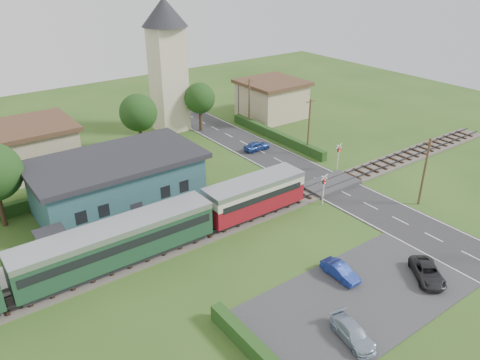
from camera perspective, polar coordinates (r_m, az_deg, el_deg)
ground at (r=43.73m, az=3.68°, el=-5.18°), size 120.00×120.00×0.00m
railway_track at (r=45.00m, az=2.06°, el=-4.00°), size 76.00×3.20×0.49m
road at (r=49.96m, az=12.57°, el=-1.53°), size 6.00×70.00×0.05m
car_park at (r=36.06m, az=14.32°, el=-13.73°), size 17.00×9.00×0.08m
crossing_deck at (r=51.04m, az=10.94°, el=-0.50°), size 6.20×3.40×0.45m
platform at (r=42.89m, az=-11.29°, el=-6.02°), size 30.00×3.00×0.45m
equipment_hut at (r=40.12m, az=-21.85°, el=-7.45°), size 2.30×2.30×2.55m
station_building at (r=46.46m, az=-14.67°, el=-0.28°), size 16.00×9.00×5.30m
train at (r=37.39m, az=-19.27°, el=-8.80°), size 43.20×2.90×3.40m
church_tower at (r=64.81m, az=-8.90°, el=14.71°), size 6.00×6.00×17.60m
house_west at (r=57.78m, az=-24.67°, el=3.50°), size 10.80×8.80×5.50m
house_east at (r=71.46m, az=3.89°, el=9.87°), size 8.80×8.80×5.50m
hedge_carpark at (r=30.54m, az=1.99°, el=-20.14°), size 0.80×9.00×1.20m
hedge_roadside at (r=62.80m, az=4.42°, el=5.43°), size 0.80×18.00×1.20m
hedge_station at (r=51.19m, az=-16.37°, el=-0.52°), size 22.00×0.80×1.30m
tree_b at (r=58.79m, az=-12.29°, el=8.01°), size 4.60×4.60×7.34m
tree_c at (r=64.99m, az=-4.93°, el=9.89°), size 4.20×4.20×6.78m
utility_pole_b at (r=48.44m, az=21.56°, el=1.02°), size 1.40×0.22×7.00m
utility_pole_c at (r=57.63m, az=8.39°, el=6.51°), size 1.40×0.22×7.00m
utility_pole_d at (r=66.25m, az=1.12°, el=9.37°), size 1.40×0.22×7.00m
crossing_signal_near at (r=46.35m, az=10.19°, el=-0.63°), size 0.84×0.28×3.28m
crossing_signal_far at (r=54.17m, az=11.93°, el=3.23°), size 0.84×0.28×3.28m
streetlamp_east at (r=71.29m, az=-0.18°, el=10.10°), size 0.30×0.30×5.15m
car_on_road at (r=59.12m, az=2.06°, el=4.19°), size 3.48×1.50×1.17m
car_park_blue at (r=37.29m, az=12.10°, el=-10.79°), size 1.24×3.37×1.10m
car_park_silver at (r=32.38m, az=13.61°, el=-17.70°), size 2.29×3.99×1.09m
car_park_dark at (r=39.06m, az=21.89°, el=-10.41°), size 3.92×4.34×1.12m
pedestrian_near at (r=45.69m, az=-2.85°, el=-1.78°), size 0.72×0.55×1.76m
pedestrian_far at (r=40.76m, az=-16.98°, el=-6.81°), size 0.81×0.95×1.69m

